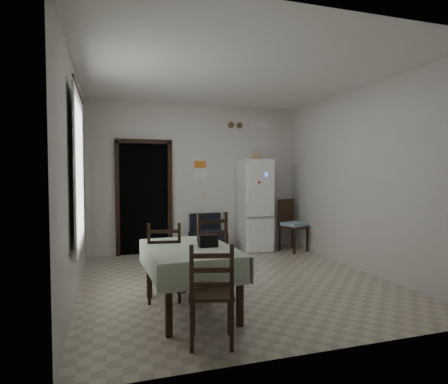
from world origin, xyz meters
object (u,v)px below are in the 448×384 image
corner_chair (294,225)px  dining_table (190,279)px  fridge (255,205)px  dining_chair_near_head (212,292)px  dining_chair_far_right (205,253)px  navy_seat (208,234)px  dining_chair_far_left (164,260)px

corner_chair → dining_table: bearing=-156.1°
fridge → corner_chair: (0.69, -0.33, -0.39)m
corner_chair → dining_chair_near_head: (-2.63, -3.40, -0.05)m
corner_chair → dining_chair_near_head: corner_chair is taller
corner_chair → dining_chair_far_right: (-2.35, -2.05, 0.01)m
dining_chair_far_right → dining_chair_near_head: dining_chair_far_right is taller
dining_chair_far_right → dining_chair_near_head: 1.38m
dining_chair_far_right → navy_seat: bearing=-122.4°
fridge → navy_seat: fridge is taller
dining_chair_far_right → corner_chair: bearing=-155.1°
corner_chair → dining_chair_far_right: bearing=-158.9°
navy_seat → dining_chair_far_left: size_ratio=0.79×
fridge → dining_table: bearing=-123.4°
dining_chair_near_head → fridge: bearing=-102.6°
dining_chair_far_left → dining_chair_far_right: dining_chair_far_right is taller
dining_chair_far_left → navy_seat: bearing=-108.3°
fridge → corner_chair: fridge is taller
dining_chair_near_head → navy_seat: bearing=-89.6°
fridge → dining_table: 3.53m
navy_seat → dining_chair_far_right: bearing=-111.4°
fridge → dining_chair_near_head: (-1.94, -3.74, -0.44)m
navy_seat → dining_chair_near_head: 3.86m
corner_chair → dining_table: (-2.65, -2.55, -0.15)m
dining_chair_far_right → dining_chair_far_left: bearing=-13.3°
fridge → dining_chair_far_left: fridge is taller
fridge → dining_chair_far_right: bearing=-124.0°
navy_seat → dining_chair_far_left: dining_chair_far_left is taller
navy_seat → corner_chair: (1.66, -0.33, 0.14)m
corner_chair → dining_table: size_ratio=0.74×
fridge → dining_chair_near_head: size_ratio=1.95×
fridge → dining_chair_far_right: 2.93m
corner_chair → dining_chair_near_head: 4.30m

